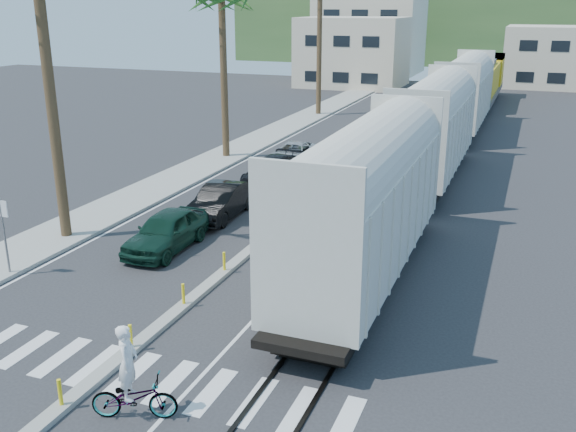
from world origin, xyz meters
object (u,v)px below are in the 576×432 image
object	(u,v)px
car_lead	(166,231)
car_second	(221,201)
cyclist	(133,389)
street_sign	(3,225)

from	to	relation	value
car_lead	car_second	xyz separation A→B (m)	(0.19, 4.52, -0.02)
cyclist	car_second	bearing A→B (deg)	-0.78
street_sign	car_second	distance (m)	9.92
car_lead	cyclist	xyz separation A→B (m)	(5.13, -9.98, -0.03)
car_second	car_lead	bearing A→B (deg)	-94.07
street_sign	cyclist	bearing A→B (deg)	-31.47
car_second	street_sign	bearing A→B (deg)	-117.00
street_sign	car_lead	xyz separation A→B (m)	(4.02, 4.38, -1.17)
car_lead	car_second	bearing A→B (deg)	86.79
car_lead	street_sign	bearing A→B (deg)	-133.41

